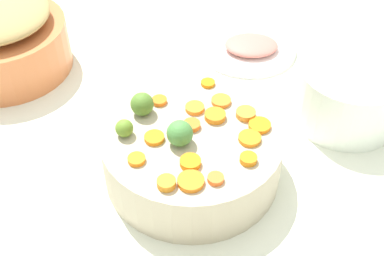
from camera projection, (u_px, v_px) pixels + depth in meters
name	position (u px, v px, depth m)	size (l,w,h in m)	color
tabletop	(178.00, 170.00, 0.89)	(2.40, 2.40, 0.02)	white
serving_bowl_carrots	(192.00, 153.00, 0.84)	(0.29, 0.29, 0.09)	#C0B497
metal_pot	(3.00, 47.00, 1.06)	(0.27, 0.27, 0.10)	#D17242
carrot_slice_0	(159.00, 101.00, 0.86)	(0.03, 0.03, 0.01)	orange
carrot_slice_1	(215.00, 116.00, 0.83)	(0.03, 0.03, 0.01)	orange
carrot_slice_2	(137.00, 159.00, 0.76)	(0.03, 0.03, 0.01)	orange
carrot_slice_3	(260.00, 127.00, 0.81)	(0.04, 0.04, 0.01)	orange
carrot_slice_4	(154.00, 138.00, 0.80)	(0.03, 0.03, 0.01)	orange
carrot_slice_5	(190.00, 162.00, 0.76)	(0.03, 0.03, 0.01)	orange
carrot_slice_6	(221.00, 101.00, 0.86)	(0.03, 0.03, 0.01)	orange
carrot_slice_7	(250.00, 138.00, 0.80)	(0.04, 0.04, 0.01)	orange
carrot_slice_8	(208.00, 83.00, 0.90)	(0.02, 0.02, 0.01)	orange
carrot_slice_9	(246.00, 114.00, 0.84)	(0.03, 0.03, 0.01)	orange
carrot_slice_10	(166.00, 183.00, 0.73)	(0.03, 0.03, 0.01)	orange
carrot_slice_11	(248.00, 159.00, 0.76)	(0.03, 0.03, 0.01)	orange
carrot_slice_12	(216.00, 179.00, 0.74)	(0.02, 0.02, 0.01)	orange
carrot_slice_13	(192.00, 124.00, 0.82)	(0.03, 0.03, 0.01)	orange
carrot_slice_14	(195.00, 108.00, 0.85)	(0.03, 0.03, 0.01)	orange
carrot_slice_15	(191.00, 181.00, 0.73)	(0.04, 0.04, 0.01)	orange
brussels_sprout_0	(142.00, 104.00, 0.83)	(0.04, 0.04, 0.04)	#50792B
brussels_sprout_1	(124.00, 128.00, 0.80)	(0.03, 0.03, 0.03)	olive
brussels_sprout_2	(180.00, 133.00, 0.78)	(0.04, 0.04, 0.04)	#498840
casserole_dish	(348.00, 93.00, 0.94)	(0.20, 0.20, 0.11)	white
ham_plate	(247.00, 47.00, 1.14)	(0.22, 0.22, 0.01)	white
ham_slice_main	(251.00, 45.00, 1.11)	(0.12, 0.09, 0.02)	#D27267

